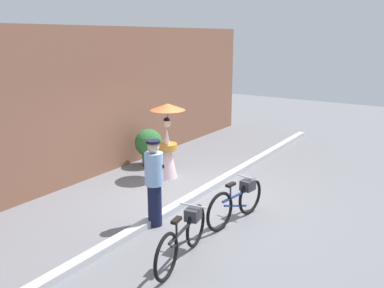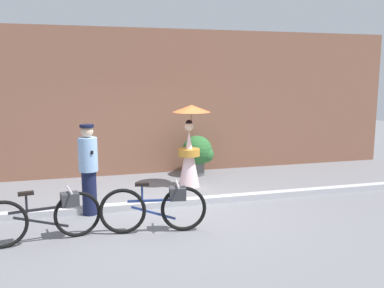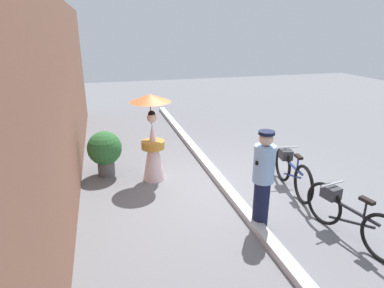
% 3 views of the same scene
% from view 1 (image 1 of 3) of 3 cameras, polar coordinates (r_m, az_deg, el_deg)
% --- Properties ---
extents(ground_plane, '(30.00, 30.00, 0.00)m').
position_cam_1_polar(ground_plane, '(8.86, 0.17, -7.79)').
color(ground_plane, slate).
extents(building_wall, '(14.00, 0.40, 3.67)m').
position_cam_1_polar(building_wall, '(10.30, -14.19, 5.66)').
color(building_wall, brown).
rests_on(building_wall, ground_plane).
extents(sidewalk_curb, '(14.00, 0.20, 0.12)m').
position_cam_1_polar(sidewalk_curb, '(8.83, 0.17, -7.43)').
color(sidewalk_curb, '#B2B2B7').
rests_on(sidewalk_curb, ground_plane).
extents(bicycle_near_officer, '(1.78, 0.50, 0.81)m').
position_cam_1_polar(bicycle_near_officer, '(6.48, -1.16, -12.77)').
color(bicycle_near_officer, black).
rests_on(bicycle_near_officer, ground_plane).
extents(bicycle_far_side, '(1.71, 0.48, 0.83)m').
position_cam_1_polar(bicycle_far_side, '(7.77, 6.43, -7.94)').
color(bicycle_far_side, black).
rests_on(bicycle_far_side, ground_plane).
extents(person_officer, '(0.34, 0.37, 1.65)m').
position_cam_1_polar(person_officer, '(7.41, -5.38, -5.24)').
color(person_officer, '#141938').
rests_on(person_officer, ground_plane).
extents(person_with_parasol, '(0.85, 0.85, 1.86)m').
position_cam_1_polar(person_with_parasol, '(9.92, -3.52, 0.57)').
color(person_with_parasol, silver).
rests_on(person_with_parasol, ground_plane).
extents(potted_plant_by_door, '(0.77, 0.75, 1.02)m').
position_cam_1_polar(potted_plant_by_door, '(10.97, -6.02, -0.06)').
color(potted_plant_by_door, '#59595B').
rests_on(potted_plant_by_door, ground_plane).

